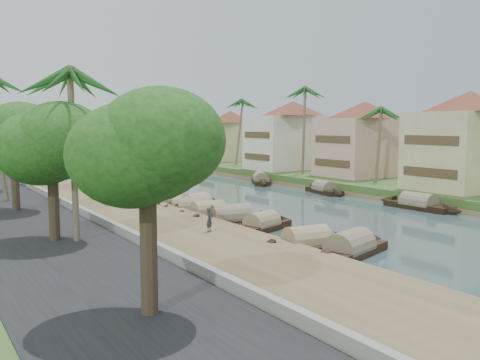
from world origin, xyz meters
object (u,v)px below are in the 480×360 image
person_near (210,220)px  building_near (468,139)px  sampan_0 (350,250)px  bridge (86,155)px  sampan_1 (307,244)px

person_near → building_near: bearing=-31.9°
sampan_0 → person_near: person_near is taller
bridge → person_near: 79.01m
bridge → building_near: building_near is taller
building_near → bridge: bearing=104.4°
bridge → building_near: 76.54m
bridge → sampan_1: (-9.80, -82.92, -1.30)m
building_near → sampan_0: size_ratio=1.63×
bridge → sampan_0: bridge is taller
person_near → sampan_0: bearing=-93.0°
sampan_0 → sampan_1: size_ratio=1.12×
bridge → sampan_1: bridge is taller
person_near → sampan_1: bearing=-89.6°
building_near → sampan_0: (-27.49, -11.43, -5.97)m
sampan_0 → sampan_1: sampan_1 is taller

